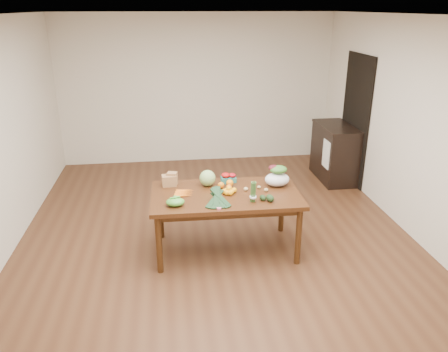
{
  "coord_description": "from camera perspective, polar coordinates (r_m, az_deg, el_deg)",
  "views": [
    {
      "loc": [
        -0.56,
        -5.03,
        2.79
      ],
      "look_at": [
        0.11,
        0.0,
        0.81
      ],
      "focal_mm": 35.0,
      "sensor_mm": 36.0,
      "label": 1
    }
  ],
  "objects": [
    {
      "name": "avocado_a",
      "position": [
        4.91,
        5.09,
        -2.84
      ],
      "size": [
        0.09,
        0.11,
        0.06
      ],
      "primitive_type": "ellipsoid",
      "rotation": [
        0.0,
        0.0,
        0.3
      ],
      "color": "black",
      "rests_on": "dining_table"
    },
    {
      "name": "salad_bag",
      "position": [
        5.3,
        6.97,
        -0.11
      ],
      "size": [
        0.3,
        0.23,
        0.23
      ],
      "primitive_type": null,
      "rotation": [
        0.0,
        0.0,
        -0.02
      ],
      "color": "white",
      "rests_on": "dining_table"
    },
    {
      "name": "potato_b",
      "position": [
        5.05,
        3.84,
        -2.23
      ],
      "size": [
        0.05,
        0.04,
        0.04
      ],
      "primitive_type": "ellipsoid",
      "color": "#DEB380",
      "rests_on": "dining_table"
    },
    {
      "name": "carrots",
      "position": [
        5.09,
        -5.2,
        -2.2
      ],
      "size": [
        0.22,
        0.22,
        0.03
      ],
      "primitive_type": null,
      "rotation": [
        0.0,
        0.0,
        -0.02
      ],
      "color": "orange",
      "rests_on": "dining_table"
    },
    {
      "name": "avocado_b",
      "position": [
        4.89,
        6.03,
        -2.88
      ],
      "size": [
        0.11,
        0.13,
        0.08
      ],
      "primitive_type": "ellipsoid",
      "rotation": [
        0.0,
        0.0,
        0.3
      ],
      "color": "black",
      "rests_on": "dining_table"
    },
    {
      "name": "ceiling",
      "position": [
        5.06,
        -1.28,
        20.34
      ],
      "size": [
        5.0,
        6.0,
        0.02
      ],
      "primitive_type": "cube",
      "color": "white",
      "rests_on": "room_walls"
    },
    {
      "name": "dining_table",
      "position": [
        5.25,
        0.22,
        -6.02
      ],
      "size": [
        1.74,
        0.99,
        0.75
      ],
      "primitive_type": "cube",
      "rotation": [
        0.0,
        0.0,
        -0.02
      ],
      "color": "#41210F",
      "rests_on": "floor"
    },
    {
      "name": "orange_c",
      "position": [
        5.16,
        0.66,
        -1.48
      ],
      "size": [
        0.07,
        0.07,
        0.07
      ],
      "primitive_type": "sphere",
      "color": "#EE550E",
      "rests_on": "dining_table"
    },
    {
      "name": "doorway_dark",
      "position": [
        7.5,
        16.74,
        7.02
      ],
      "size": [
        0.02,
        1.0,
        2.1
      ],
      "primitive_type": "cube",
      "color": "black",
      "rests_on": "floor"
    },
    {
      "name": "strawberry_basket_b",
      "position": [
        5.4,
        1.06,
        -0.32
      ],
      "size": [
        0.1,
        0.1,
        0.09
      ],
      "primitive_type": null,
      "rotation": [
        0.0,
        0.0,
        -0.02
      ],
      "color": "#B40C1E",
      "rests_on": "dining_table"
    },
    {
      "name": "cabbage",
      "position": [
        5.27,
        -2.17,
        -0.27
      ],
      "size": [
        0.2,
        0.2,
        0.2
      ],
      "primitive_type": "sphere",
      "color": "#98C471",
      "rests_on": "dining_table"
    },
    {
      "name": "potato_d",
      "position": [
        5.24,
        3.79,
        -1.33
      ],
      "size": [
        0.05,
        0.04,
        0.04
      ],
      "primitive_type": "ellipsoid",
      "color": "tan",
      "rests_on": "dining_table"
    },
    {
      "name": "snap_pea_bag",
      "position": [
        4.79,
        -6.38,
        -3.39
      ],
      "size": [
        0.2,
        0.15,
        0.09
      ],
      "primitive_type": "ellipsoid",
      "color": "#419231",
      "rests_on": "dining_table"
    },
    {
      "name": "paper_bag",
      "position": [
        5.31,
        -7.19,
        -0.45
      ],
      "size": [
        0.23,
        0.19,
        0.16
      ],
      "primitive_type": null,
      "rotation": [
        0.0,
        0.0,
        -0.02
      ],
      "color": "#9B7745",
      "rests_on": "dining_table"
    },
    {
      "name": "orange_b",
      "position": [
        5.27,
        0.76,
        -0.92
      ],
      "size": [
        0.09,
        0.09,
        0.09
      ],
      "primitive_type": "sphere",
      "color": "orange",
      "rests_on": "dining_table"
    },
    {
      "name": "kale_bunch",
      "position": [
        4.75,
        -0.79,
        -2.99
      ],
      "size": [
        0.33,
        0.41,
        0.16
      ],
      "primitive_type": null,
      "rotation": [
        0.0,
        0.0,
        -0.02
      ],
      "color": "black",
      "rests_on": "dining_table"
    },
    {
      "name": "potato_a",
      "position": [
        5.16,
        2.88,
        -1.7
      ],
      "size": [
        0.05,
        0.05,
        0.05
      ],
      "primitive_type": "ellipsoid",
      "color": "#D7C07C",
      "rests_on": "dining_table"
    },
    {
      "name": "floor",
      "position": [
        5.78,
        -1.06,
        -7.52
      ],
      "size": [
        6.0,
        6.0,
        0.0
      ],
      "primitive_type": "plane",
      "color": "#52311C",
      "rests_on": "ground"
    },
    {
      "name": "potato_c",
      "position": [
        5.23,
        4.59,
        -1.45
      ],
      "size": [
        0.04,
        0.04,
        0.04
      ],
      "primitive_type": "ellipsoid",
      "color": "tan",
      "rests_on": "dining_table"
    },
    {
      "name": "orange_a",
      "position": [
        5.21,
        -0.39,
        -1.21
      ],
      "size": [
        0.08,
        0.08,
        0.08
      ],
      "primitive_type": "sphere",
      "color": "orange",
      "rests_on": "dining_table"
    },
    {
      "name": "mandarin_cluster",
      "position": [
        5.05,
        0.66,
        -1.81
      ],
      "size": [
        0.18,
        0.18,
        0.1
      ],
      "primitive_type": null,
      "rotation": [
        0.0,
        0.0,
        -0.02
      ],
      "color": "#FFA70F",
      "rests_on": "dining_table"
    },
    {
      "name": "dish_towel",
      "position": [
        7.26,
        13.19,
        2.8
      ],
      "size": [
        0.02,
        0.28,
        0.45
      ],
      "primitive_type": "cube",
      "color": "white",
      "rests_on": "cabinet"
    },
    {
      "name": "strawberry_basket_a",
      "position": [
        5.37,
        0.22,
        -0.38
      ],
      "size": [
        0.11,
        0.11,
        0.1
      ],
      "primitive_type": null,
      "rotation": [
        0.0,
        0.0,
        -0.02
      ],
      "color": "red",
      "rests_on": "dining_table"
    },
    {
      "name": "potato_e",
      "position": [
        5.15,
        5.52,
        -1.81
      ],
      "size": [
        0.05,
        0.05,
        0.04
      ],
      "primitive_type": "ellipsoid",
      "color": "tan",
      "rests_on": "dining_table"
    },
    {
      "name": "cabinet",
      "position": [
        7.64,
        14.22,
        2.99
      ],
      "size": [
        0.52,
        1.02,
        0.94
      ],
      "primitive_type": "cube",
      "color": "black",
      "rests_on": "floor"
    },
    {
      "name": "room_walls",
      "position": [
        5.26,
        -1.16,
        5.47
      ],
      "size": [
        5.02,
        6.02,
        2.7
      ],
      "color": "beige",
      "rests_on": "floor"
    },
    {
      "name": "asparagus_bundle",
      "position": [
        4.82,
        3.83,
        -2.08
      ],
      "size": [
        0.08,
        0.12,
        0.26
      ],
      "primitive_type": null,
      "rotation": [
        0.15,
        0.0,
        -0.02
      ],
      "color": "#437D39",
      "rests_on": "dining_table"
    }
  ]
}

